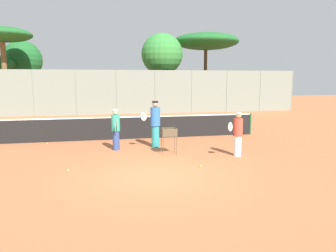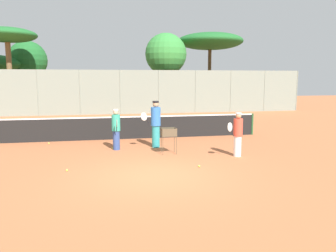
{
  "view_description": "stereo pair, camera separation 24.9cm",
  "coord_description": "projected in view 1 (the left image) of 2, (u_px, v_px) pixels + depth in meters",
  "views": [
    {
      "loc": [
        -1.58,
        -9.05,
        2.8
      ],
      "look_at": [
        1.07,
        3.07,
        1.0
      ],
      "focal_mm": 35.0,
      "sensor_mm": 36.0,
      "label": 1
    },
    {
      "loc": [
        -1.34,
        -9.1,
        2.8
      ],
      "look_at": [
        1.07,
        3.07,
        1.0
      ],
      "focal_mm": 35.0,
      "sensor_mm": 36.0,
      "label": 2
    }
  ],
  "objects": [
    {
      "name": "ground_plane",
      "position": [
        155.0,
        176.0,
        9.49
      ],
      "size": [
        80.0,
        80.0,
        0.0
      ],
      "primitive_type": "plane",
      "color": "#B7663D"
    },
    {
      "name": "tennis_ball_0",
      "position": [
        201.0,
        166.0,
        10.46
      ],
      "size": [
        0.07,
        0.07,
        0.07
      ],
      "primitive_type": "sphere",
      "color": "#D1E54C",
      "rests_on": "ground_plane"
    },
    {
      "name": "ball_cart",
      "position": [
        169.0,
        134.0,
        12.22
      ],
      "size": [
        0.56,
        0.41,
        0.98
      ],
      "color": "brown",
      "rests_on": "ground_plane"
    },
    {
      "name": "tree_2",
      "position": [
        23.0,
        60.0,
        29.41
      ],
      "size": [
        3.45,
        3.45,
        6.19
      ],
      "color": "brown",
      "rests_on": "ground_plane"
    },
    {
      "name": "back_fence",
      "position": [
        117.0,
        92.0,
        25.76
      ],
      "size": [
        30.94,
        0.08,
        3.49
      ],
      "color": "gray",
      "rests_on": "ground_plane"
    },
    {
      "name": "player_yellow_shirt",
      "position": [
        155.0,
        124.0,
        13.32
      ],
      "size": [
        0.89,
        0.54,
        1.91
      ],
      "rotation": [
        0.0,
        0.0,
        3.59
      ],
      "color": "teal",
      "rests_on": "ground_plane"
    },
    {
      "name": "tennis_net",
      "position": [
        132.0,
        127.0,
        15.28
      ],
      "size": [
        12.09,
        0.1,
        1.07
      ],
      "color": "#26592D",
      "rests_on": "ground_plane"
    },
    {
      "name": "player_red_cap",
      "position": [
        238.0,
        134.0,
        11.84
      ],
      "size": [
        0.76,
        0.58,
        1.59
      ],
      "rotation": [
        0.0,
        0.0,
        3.74
      ],
      "color": "white",
      "rests_on": "ground_plane"
    },
    {
      "name": "tennis_ball_3",
      "position": [
        68.0,
        171.0,
        9.92
      ],
      "size": [
        0.07,
        0.07,
        0.07
      ],
      "primitive_type": "sphere",
      "color": "#D1E54C",
      "rests_on": "ground_plane"
    },
    {
      "name": "tennis_ball_1",
      "position": [
        47.0,
        144.0,
        14.02
      ],
      "size": [
        0.07,
        0.07,
        0.07
      ],
      "primitive_type": "sphere",
      "color": "#D1E54C",
      "rests_on": "ground_plane"
    },
    {
      "name": "tree_1",
      "position": [
        206.0,
        42.0,
        30.58
      ],
      "size": [
        6.13,
        6.13,
        7.02
      ],
      "color": "brown",
      "rests_on": "ground_plane"
    },
    {
      "name": "tennis_ball_4",
      "position": [
        112.0,
        148.0,
        13.11
      ],
      "size": [
        0.07,
        0.07,
        0.07
      ],
      "primitive_type": "sphere",
      "color": "#D1E54C",
      "rests_on": "ground_plane"
    },
    {
      "name": "tree_0",
      "position": [
        162.0,
        55.0,
        28.5
      ],
      "size": [
        3.61,
        3.61,
        6.73
      ],
      "color": "brown",
      "rests_on": "ground_plane"
    },
    {
      "name": "tree_4",
      "position": [
        2.0,
        36.0,
        24.86
      ],
      "size": [
        4.42,
        4.42,
        6.68
      ],
      "color": "brown",
      "rests_on": "ground_plane"
    },
    {
      "name": "player_white_outfit",
      "position": [
        116.0,
        129.0,
        12.84
      ],
      "size": [
        0.33,
        0.89,
        1.61
      ],
      "rotation": [
        0.0,
        0.0,
        4.74
      ],
      "color": "#334C8C",
      "rests_on": "ground_plane"
    },
    {
      "name": "tennis_ball_2",
      "position": [
        234.0,
        140.0,
        14.82
      ],
      "size": [
        0.07,
        0.07,
        0.07
      ],
      "primitive_type": "sphere",
      "color": "#D1E54C",
      "rests_on": "ground_plane"
    }
  ]
}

